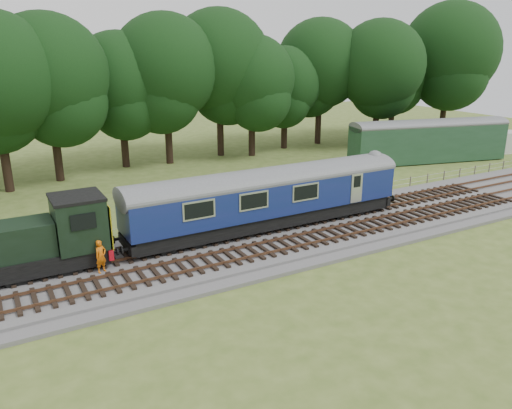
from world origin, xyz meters
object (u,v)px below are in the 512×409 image
shunter_loco (23,245)px  caravan (500,142)px  dmu_railcar (268,193)px  parked_coach (429,139)px  worker (101,256)px

shunter_loco → caravan: (48.71, 8.81, -0.85)m
shunter_loco → caravan: size_ratio=1.93×
dmu_railcar → caravan: dmu_railcar is taller
dmu_railcar → caravan: 35.92m
dmu_railcar → parked_coach: (24.37, 9.48, -0.25)m
worker → dmu_railcar: bearing=-19.1°
dmu_railcar → worker: size_ratio=10.61×
dmu_railcar → caravan: bearing=14.2°
worker → caravan: 46.51m
dmu_railcar → shunter_loco: dmu_railcar is taller
caravan → dmu_railcar: bearing=-152.6°
shunter_loco → worker: size_ratio=5.24×
parked_coach → caravan: parked_coach is taller
shunter_loco → worker: (3.34, -1.44, -0.77)m
parked_coach → dmu_railcar: bearing=-145.1°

